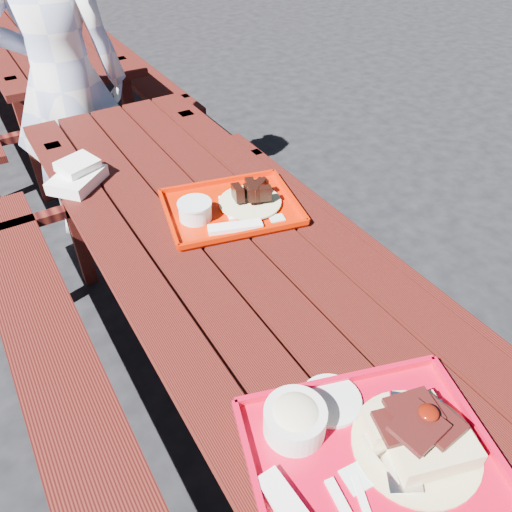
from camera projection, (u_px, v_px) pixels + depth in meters
name	position (u px, v px, depth m)	size (l,w,h in m)	color
ground	(237.00, 392.00, 2.01)	(60.00, 60.00, 0.00)	black
picnic_table_near	(232.00, 291.00, 1.65)	(1.41, 2.40, 0.75)	#4B150E
picnic_table_far	(37.00, 54.00, 3.49)	(1.41, 2.40, 0.75)	#4B150E
near_tray	(368.00, 441.00, 0.99)	(0.58, 0.50, 0.15)	red
far_tray	(229.00, 207.00, 1.65)	(0.50, 0.42, 0.07)	red
white_cloth	(78.00, 175.00, 1.79)	(0.24, 0.23, 0.08)	white
person	(63.00, 83.00, 2.36)	(0.60, 0.40, 1.65)	#A3B4DD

